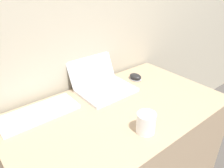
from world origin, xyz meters
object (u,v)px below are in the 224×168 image
at_px(laptop, 101,82).
at_px(computer_mouse, 135,77).
at_px(external_keyboard, 39,113).
at_px(drink_cup, 146,123).

bearing_deg(laptop, computer_mouse, -8.90).
distance_m(laptop, external_keyboard, 0.43).
xyz_separation_m(laptop, computer_mouse, (0.27, -0.04, -0.03)).
relative_size(computer_mouse, external_keyboard, 0.24).
bearing_deg(laptop, drink_cup, -100.41).
distance_m(drink_cup, computer_mouse, 0.56).
relative_size(drink_cup, computer_mouse, 1.04).
height_order(drink_cup, computer_mouse, drink_cup).
relative_size(laptop, external_keyboard, 0.84).
xyz_separation_m(drink_cup, external_keyboard, (-0.34, 0.45, -0.04)).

